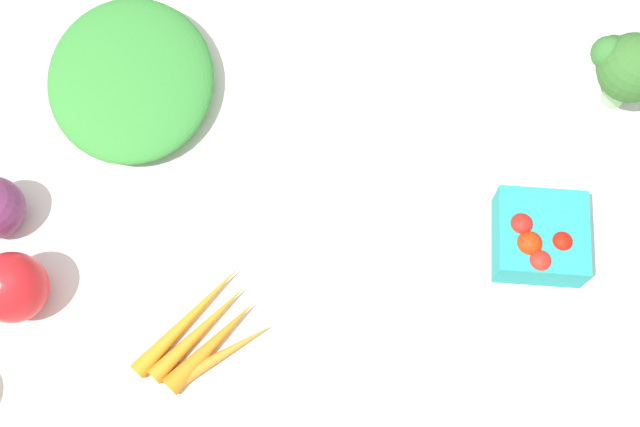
{
  "coord_description": "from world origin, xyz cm",
  "views": [
    {
      "loc": [
        -2.76,
        37.6,
        102.5
      ],
      "look_at": [
        0.0,
        0.0,
        4.0
      ],
      "focal_mm": 47.44,
      "sensor_mm": 36.0,
      "label": 1
    }
  ],
  "objects_px": {
    "leafy_greens_clump": "(131,78)",
    "berry_basket": "(539,238)",
    "broccoli_head": "(630,66)",
    "bell_pepper_red": "(12,287)",
    "carrot_bunch": "(205,335)"
  },
  "relations": [
    {
      "from": "leafy_greens_clump",
      "to": "berry_basket",
      "type": "bearing_deg",
      "value": 160.83
    },
    {
      "from": "broccoli_head",
      "to": "bell_pepper_red",
      "type": "bearing_deg",
      "value": 24.57
    },
    {
      "from": "berry_basket",
      "to": "leafy_greens_clump",
      "type": "bearing_deg",
      "value": -19.17
    },
    {
      "from": "bell_pepper_red",
      "to": "leafy_greens_clump",
      "type": "height_order",
      "value": "bell_pepper_red"
    },
    {
      "from": "berry_basket",
      "to": "bell_pepper_red",
      "type": "bearing_deg",
      "value": 10.3
    },
    {
      "from": "berry_basket",
      "to": "broccoli_head",
      "type": "relative_size",
      "value": 0.87
    },
    {
      "from": "carrot_bunch",
      "to": "leafy_greens_clump",
      "type": "bearing_deg",
      "value": -67.5
    },
    {
      "from": "berry_basket",
      "to": "leafy_greens_clump",
      "type": "distance_m",
      "value": 0.57
    },
    {
      "from": "bell_pepper_red",
      "to": "carrot_bunch",
      "type": "bearing_deg",
      "value": 171.75
    },
    {
      "from": "bell_pepper_red",
      "to": "berry_basket",
      "type": "xyz_separation_m",
      "value": [
        -0.62,
        -0.11,
        -0.02
      ]
    },
    {
      "from": "bell_pepper_red",
      "to": "leafy_greens_clump",
      "type": "bearing_deg",
      "value": -106.86
    },
    {
      "from": "berry_basket",
      "to": "broccoli_head",
      "type": "bearing_deg",
      "value": -115.75
    },
    {
      "from": "carrot_bunch",
      "to": "leafy_greens_clump",
      "type": "xyz_separation_m",
      "value": [
        0.14,
        -0.33,
        0.02
      ]
    },
    {
      "from": "carrot_bunch",
      "to": "berry_basket",
      "type": "relative_size",
      "value": 1.56
    },
    {
      "from": "berry_basket",
      "to": "carrot_bunch",
      "type": "bearing_deg",
      "value": 20.31
    }
  ]
}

